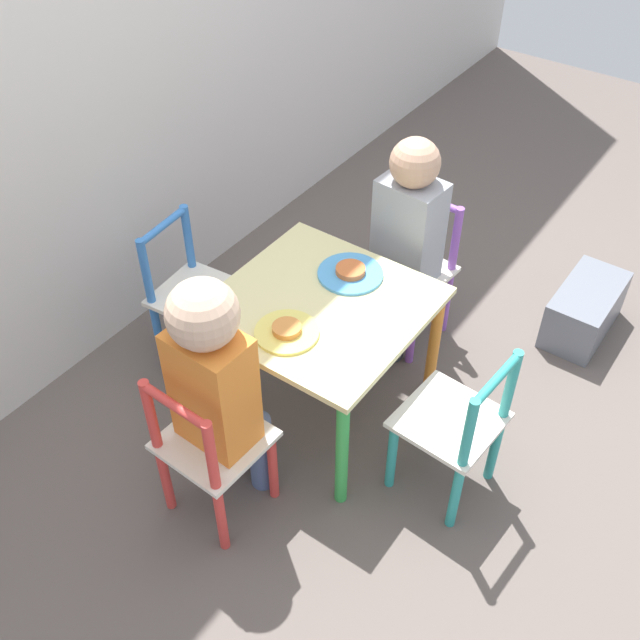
{
  "coord_description": "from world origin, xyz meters",
  "views": [
    {
      "loc": [
        -1.32,
        -0.94,
        1.86
      ],
      "look_at": [
        0.0,
        0.0,
        0.38
      ],
      "focal_mm": 42.0,
      "sensor_mm": 36.0,
      "label": 1
    }
  ],
  "objects_px": {
    "kids_table": "(320,319)",
    "child_right": "(406,231)",
    "chair_teal": "(456,428)",
    "plate_right": "(350,273)",
    "child_left": "(216,378)",
    "chair_purple": "(411,273)",
    "chair_red": "(209,450)",
    "chair_blue": "(193,297)",
    "storage_bin": "(585,310)",
    "plate_left": "(287,331)"
  },
  "relations": [
    {
      "from": "chair_red",
      "to": "chair_purple",
      "type": "bearing_deg",
      "value": -91.18
    },
    {
      "from": "kids_table",
      "to": "child_right",
      "type": "height_order",
      "value": "child_right"
    },
    {
      "from": "kids_table",
      "to": "chair_teal",
      "type": "relative_size",
      "value": 1.11
    },
    {
      "from": "chair_purple",
      "to": "plate_left",
      "type": "bearing_deg",
      "value": -88.89
    },
    {
      "from": "kids_table",
      "to": "chair_teal",
      "type": "bearing_deg",
      "value": -94.23
    },
    {
      "from": "chair_purple",
      "to": "chair_teal",
      "type": "distance_m",
      "value": 0.68
    },
    {
      "from": "chair_blue",
      "to": "child_right",
      "type": "bearing_deg",
      "value": -52.99
    },
    {
      "from": "plate_right",
      "to": "chair_blue",
      "type": "bearing_deg",
      "value": 112.5
    },
    {
      "from": "plate_left",
      "to": "chair_blue",
      "type": "bearing_deg",
      "value": 76.63
    },
    {
      "from": "kids_table",
      "to": "chair_purple",
      "type": "xyz_separation_m",
      "value": [
        0.48,
        -0.04,
        -0.12
      ]
    },
    {
      "from": "chair_blue",
      "to": "storage_bin",
      "type": "relative_size",
      "value": 1.47
    },
    {
      "from": "plate_right",
      "to": "plate_left",
      "type": "bearing_deg",
      "value": 180.0
    },
    {
      "from": "kids_table",
      "to": "child_right",
      "type": "bearing_deg",
      "value": -4.53
    },
    {
      "from": "child_left",
      "to": "plate_right",
      "type": "bearing_deg",
      "value": -89.41
    },
    {
      "from": "chair_teal",
      "to": "plate_left",
      "type": "distance_m",
      "value": 0.54
    },
    {
      "from": "chair_purple",
      "to": "chair_red",
      "type": "bearing_deg",
      "value": -88.82
    },
    {
      "from": "chair_purple",
      "to": "storage_bin",
      "type": "bearing_deg",
      "value": 39.44
    },
    {
      "from": "kids_table",
      "to": "child_left",
      "type": "distance_m",
      "value": 0.44
    },
    {
      "from": "chair_teal",
      "to": "plate_right",
      "type": "height_order",
      "value": "chair_teal"
    },
    {
      "from": "chair_teal",
      "to": "kids_table",
      "type": "bearing_deg",
      "value": -90.0
    },
    {
      "from": "chair_teal",
      "to": "child_left",
      "type": "bearing_deg",
      "value": -47.78
    },
    {
      "from": "child_left",
      "to": "chair_blue",
      "type": "bearing_deg",
      "value": -37.22
    },
    {
      "from": "kids_table",
      "to": "child_left",
      "type": "relative_size",
      "value": 0.72
    },
    {
      "from": "chair_blue",
      "to": "child_left",
      "type": "bearing_deg",
      "value": -134.45
    },
    {
      "from": "kids_table",
      "to": "chair_blue",
      "type": "relative_size",
      "value": 1.11
    },
    {
      "from": "chair_red",
      "to": "child_right",
      "type": "relative_size",
      "value": 0.67
    },
    {
      "from": "kids_table",
      "to": "plate_right",
      "type": "xyz_separation_m",
      "value": [
        0.16,
        0.0,
        0.07
      ]
    },
    {
      "from": "chair_blue",
      "to": "chair_teal",
      "type": "xyz_separation_m",
      "value": [
        0.01,
        -0.97,
        0.0
      ]
    },
    {
      "from": "child_right",
      "to": "plate_left",
      "type": "bearing_deg",
      "value": -88.77
    },
    {
      "from": "plate_right",
      "to": "kids_table",
      "type": "bearing_deg",
      "value": 180.0
    },
    {
      "from": "child_left",
      "to": "storage_bin",
      "type": "distance_m",
      "value": 1.45
    },
    {
      "from": "child_right",
      "to": "storage_bin",
      "type": "bearing_deg",
      "value": 43.41
    },
    {
      "from": "kids_table",
      "to": "chair_purple",
      "type": "bearing_deg",
      "value": -4.53
    },
    {
      "from": "chair_teal",
      "to": "child_right",
      "type": "distance_m",
      "value": 0.67
    },
    {
      "from": "child_right",
      "to": "chair_blue",
      "type": "bearing_deg",
      "value": -133.41
    },
    {
      "from": "plate_left",
      "to": "plate_right",
      "type": "bearing_deg",
      "value": -0.0
    },
    {
      "from": "chair_teal",
      "to": "child_right",
      "type": "height_order",
      "value": "child_right"
    },
    {
      "from": "chair_red",
      "to": "chair_blue",
      "type": "relative_size",
      "value": 1.0
    },
    {
      "from": "chair_red",
      "to": "chair_teal",
      "type": "distance_m",
      "value": 0.67
    },
    {
      "from": "storage_bin",
      "to": "chair_teal",
      "type": "bearing_deg",
      "value": 175.31
    },
    {
      "from": "chair_red",
      "to": "child_left",
      "type": "xyz_separation_m",
      "value": [
        0.06,
        -0.0,
        0.23
      ]
    },
    {
      "from": "chair_purple",
      "to": "plate_left",
      "type": "xyz_separation_m",
      "value": [
        -0.64,
        0.04,
        0.19
      ]
    },
    {
      "from": "chair_blue",
      "to": "plate_left",
      "type": "bearing_deg",
      "value": -108.41
    },
    {
      "from": "chair_teal",
      "to": "storage_bin",
      "type": "bearing_deg",
      "value": 179.54
    },
    {
      "from": "chair_red",
      "to": "chair_blue",
      "type": "distance_m",
      "value": 0.64
    },
    {
      "from": "chair_blue",
      "to": "plate_right",
      "type": "height_order",
      "value": "chair_blue"
    },
    {
      "from": "chair_teal",
      "to": "plate_left",
      "type": "xyz_separation_m",
      "value": [
        -0.12,
        0.48,
        0.19
      ]
    },
    {
      "from": "chair_blue",
      "to": "child_right",
      "type": "xyz_separation_m",
      "value": [
        0.47,
        -0.52,
        0.2
      ]
    },
    {
      "from": "chair_blue",
      "to": "plate_left",
      "type": "height_order",
      "value": "chair_blue"
    },
    {
      "from": "child_left",
      "to": "plate_left",
      "type": "xyz_separation_m",
      "value": [
        0.27,
        -0.02,
        -0.04
      ]
    }
  ]
}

